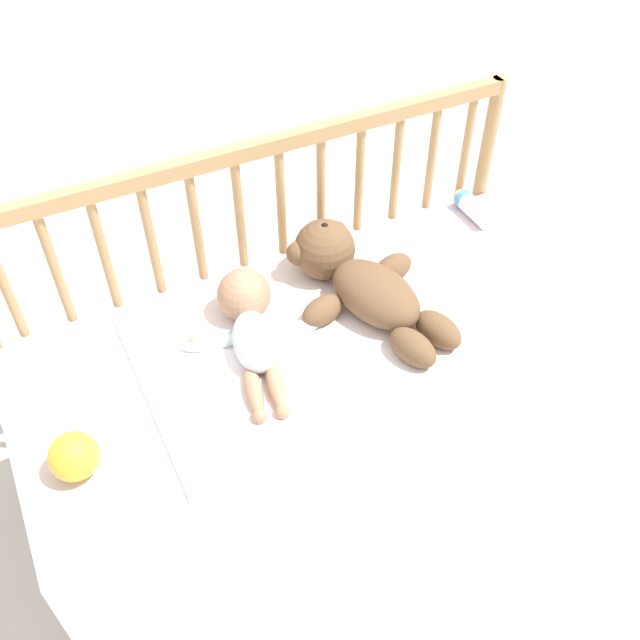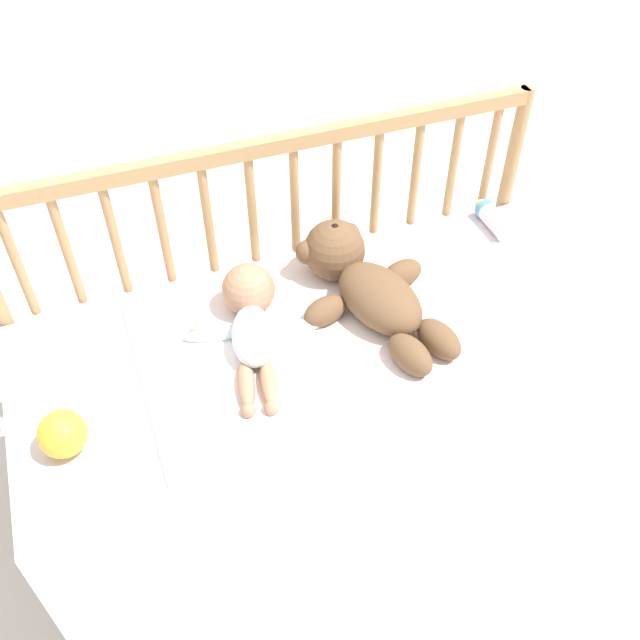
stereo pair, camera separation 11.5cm
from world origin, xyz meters
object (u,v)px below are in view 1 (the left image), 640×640
(toy_ball, at_px, (74,456))
(baby_bottle, at_px, (472,207))
(baby, at_px, (250,324))
(teddy_bear, at_px, (359,280))

(toy_ball, xyz_separation_m, baby_bottle, (1.12, 0.33, -0.02))
(toy_ball, height_order, baby_bottle, toy_ball)
(baby_bottle, bearing_deg, baby, -167.53)
(baby, distance_m, toy_ball, 0.46)
(teddy_bear, xyz_separation_m, baby, (-0.27, -0.01, -0.01))
(teddy_bear, xyz_separation_m, baby_bottle, (0.43, 0.15, -0.03))
(teddy_bear, bearing_deg, baby_bottle, 19.19)
(baby, bearing_deg, baby_bottle, 12.47)
(teddy_bear, height_order, baby_bottle, teddy_bear)
(teddy_bear, relative_size, baby_bottle, 3.25)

